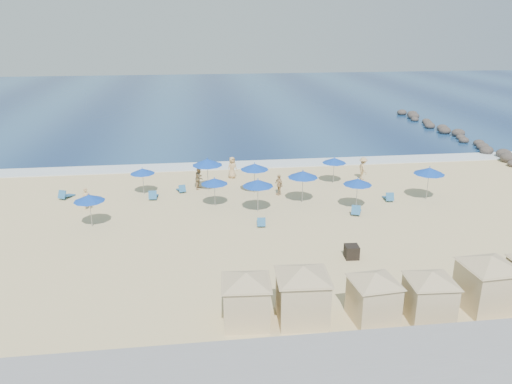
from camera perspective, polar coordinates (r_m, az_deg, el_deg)
The scene contains 32 objects.
ground at distance 30.91m, azimuth 2.67°, elevation -4.80°, with size 160.00×160.00×0.00m, color beige.
ocean at distance 83.89m, azimuth -3.87°, elevation 10.54°, with size 160.00×80.00×0.06m, color navy.
surf_line at distance 45.35m, azimuth -0.68°, elevation 3.16°, with size 160.00×2.50×0.08m, color white.
seawall at distance 19.27m, azimuth 9.98°, elevation -19.28°, with size 160.00×6.10×1.22m.
rock_jetty at distance 61.39m, azimuth 21.22°, elevation 6.42°, with size 2.56×26.66×0.96m.
trash_bin at distance 28.25m, azimuth 10.87°, elevation -6.73°, with size 0.74×0.74×0.74m, color black.
cabana_0 at distance 21.75m, azimuth -1.14°, elevation -11.26°, with size 4.24×4.24×2.66m.
cabana_1 at distance 21.95m, azimuth 5.35°, elevation -10.65°, with size 4.60×4.60×2.89m.
cabana_2 at distance 22.57m, azimuth 13.35°, elevation -10.85°, with size 4.02×4.02×2.53m.
cabana_3 at distance 23.30m, azimuth 19.28°, elevation -10.42°, with size 4.06×4.06×2.55m.
cabana_4 at distance 24.98m, azimuth 25.02°, elevation -8.62°, with size 4.61×4.61×2.90m.
umbrella_0 at distance 32.97m, azimuth -18.55°, elevation -0.64°, with size 1.96×1.96×2.23m.
umbrella_1 at distance 38.17m, azimuth -12.86°, elevation 2.35°, with size 1.84×1.84×2.10m.
umbrella_2 at distance 38.05m, azimuth -5.59°, elevation 3.43°, with size 2.32×2.32×2.64m.
umbrella_3 at distance 34.85m, azimuth -4.78°, elevation 1.25°, with size 1.89×1.89×2.15m.
umbrella_4 at distance 33.64m, azimuth 0.22°, elevation 1.05°, with size 2.12×2.12×2.41m.
umbrella_5 at distance 37.35m, azimuth -0.17°, elevation 2.92°, with size 2.13×2.13×2.42m.
umbrella_6 at distance 35.52m, azimuth 5.38°, elevation 2.04°, with size 2.17×2.17×2.46m.
umbrella_7 at distance 40.29m, azimuth 8.93°, elevation 3.59°, with size 1.92×1.92×2.18m.
umbrella_8 at distance 34.99m, azimuth 11.55°, elevation 1.17°, with size 1.99×1.99×2.27m.
umbrella_9 at distance 38.08m, azimuth 19.20°, elevation 2.31°, with size 2.23×2.23×2.53m.
beach_chair_0 at distance 39.39m, azimuth -20.96°, elevation -0.33°, with size 1.09×1.45×0.73m.
beach_chair_1 at distance 37.47m, azimuth -11.66°, elevation -0.40°, with size 0.66×1.35×0.72m.
beach_chair_2 at distance 38.60m, azimuth -8.53°, elevation 0.33°, with size 0.81×1.26×0.64m.
beach_chair_3 at distance 32.00m, azimuth 0.59°, elevation -3.47°, with size 0.63×1.23×0.65m.
beach_chair_4 at distance 34.51m, azimuth 11.38°, elevation -2.09°, with size 1.08×1.48×0.74m.
beach_chair_5 at distance 37.64m, azimuth 14.91°, elevation -0.58°, with size 0.71×1.33×0.70m.
beachgoer_0 at distance 36.36m, azimuth -18.81°, elevation -0.75°, with size 0.58×0.38×1.59m, color tan.
beachgoer_1 at distance 39.03m, azimuth -6.48°, elevation 1.62°, with size 0.84×0.65×1.73m, color tan.
beachgoer_2 at distance 37.44m, azimuth 2.63°, elevation 0.84°, with size 0.92×0.38×1.58m, color tan.
beachgoer_3 at distance 41.88m, azimuth 12.13°, elevation 2.65°, with size 1.22×0.70×1.89m, color tan.
beachgoer_4 at distance 41.39m, azimuth -2.74°, elevation 2.81°, with size 0.88×0.58×1.81m, color tan.
Camera 1 is at (-5.01, -27.81, 12.54)m, focal length 35.00 mm.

